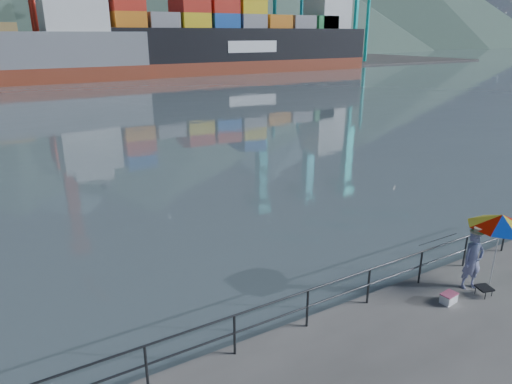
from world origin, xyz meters
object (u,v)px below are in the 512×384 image
Objects in this scene: fisherman at (473,260)px; container_ship at (248,38)px; cooler_bag at (449,298)px; beach_umbrella at (502,221)px.

fisherman is 0.03× the size of container_ship.
fisherman is 3.94× the size of cooler_bag.
cooler_bag is at bearing -179.27° from beach_umbrella.
cooler_bag is at bearing -116.07° from container_ship.
container_ship is (35.15, 71.85, 5.77)m from cooler_bag.
beach_umbrella is at bearing -114.87° from container_ship.
beach_umbrella is (0.69, -0.20, 1.11)m from fisherman.
cooler_bag is at bearing -152.14° from fisherman.
fisherman reaches higher than cooler_bag.
beach_umbrella reaches higher than fisherman.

